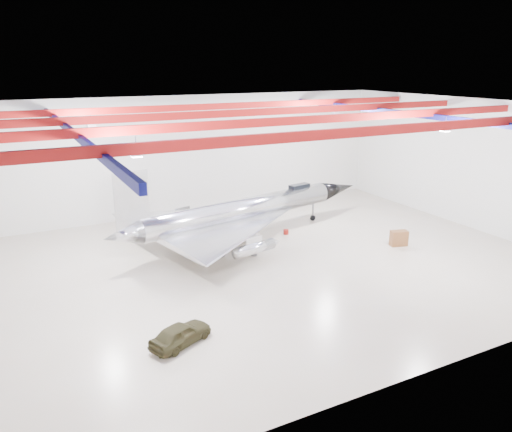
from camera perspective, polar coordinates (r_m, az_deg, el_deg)
floor at (r=35.80m, az=0.88°, el=-5.51°), size 40.00×40.00×0.00m
wall_back at (r=47.55m, az=-7.69°, el=6.91°), size 40.00×0.00×40.00m
wall_right at (r=46.76m, az=23.20°, el=5.52°), size 0.00×30.00×30.00m
ceiling at (r=33.19m, az=0.97°, el=12.33°), size 40.00×40.00×0.00m
ceiling_structure at (r=33.25m, az=0.96°, el=11.16°), size 39.50×29.50×1.08m
jet_aircraft at (r=40.10m, az=-1.63°, el=0.38°), size 24.85×16.79×6.83m
jeep at (r=26.25m, az=-8.62°, el=-13.18°), size 3.72×2.68×1.18m
desk at (r=40.70m, az=16.01°, el=-2.45°), size 1.46×1.00×1.22m
engine_drum at (r=37.29m, az=-0.23°, el=-4.20°), size 0.59×0.59×0.43m
parts_bin at (r=41.46m, az=-2.16°, el=-1.96°), size 0.83×0.74×0.48m
crate_small at (r=41.58m, az=-9.89°, el=-2.33°), size 0.36×0.29×0.24m
tool_chest at (r=41.92m, az=3.44°, el=-1.82°), size 0.49×0.49×0.41m
oil_barrel at (r=40.25m, az=-1.64°, el=-2.66°), size 0.49×0.40×0.33m
spares_box at (r=46.79m, az=-0.54°, el=0.21°), size 0.48×0.48×0.39m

